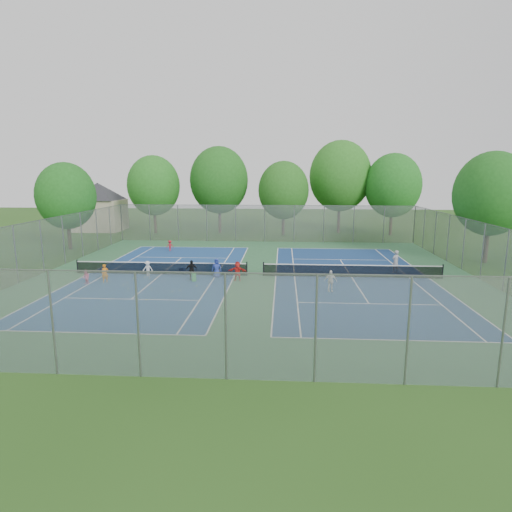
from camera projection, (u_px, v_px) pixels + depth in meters
The scene contains 41 objects.
ground at pixel (255, 276), 31.33m from camera, with size 120.00×120.00×0.00m, color #275019.
court_pad at pixel (255, 276), 31.33m from camera, with size 32.00×32.00×0.01m, color #2E633C.
court_left at pixel (161, 274), 31.76m from camera, with size 10.97×23.77×0.01m, color navy.
court_right at pixel (352, 277), 30.89m from camera, with size 10.97×23.77×0.01m, color navy.
net_left at pixel (161, 269), 31.68m from camera, with size 12.87×0.10×0.91m, color black.
net_right at pixel (352, 271), 30.80m from camera, with size 12.87×0.10×0.91m, color black.
fence_north at pixel (265, 224), 46.62m from camera, with size 32.00×0.10×4.00m, color gray.
fence_south at pixel (226, 327), 15.27m from camera, with size 32.00×0.10×4.00m, color gray.
fence_west at pixel (42, 247), 31.95m from camera, with size 32.00×0.10×4.00m, color gray.
fence_east at pixel (483, 252), 29.95m from camera, with size 32.00×0.10×4.00m, color gray.
house at pixel (98, 198), 55.41m from camera, with size 11.03×11.03×7.30m.
tree_nw at pixel (154, 186), 52.63m from camera, with size 6.40×6.40×9.58m.
tree_nl at pixel (219, 180), 52.99m from camera, with size 7.20×7.20×10.69m.
tree_nc at pixel (283, 190), 50.75m from camera, with size 6.00×6.00×8.85m.
tree_nr at pixel (340, 176), 52.93m from camera, with size 7.60×7.60×11.42m.
tree_ne at pixel (393, 185), 50.80m from camera, with size 6.60×6.60×9.77m.
tree_side_w at pixel (66, 196), 41.31m from camera, with size 5.60×5.60×8.47m.
tree_side_e at pixel (492, 194), 34.92m from camera, with size 6.00×6.00×9.20m.
ball_crate at pixel (182, 269), 32.74m from camera, with size 0.36×0.36×0.31m, color #174DAE.
ball_hopper at pixel (194, 277), 29.75m from camera, with size 0.28×0.28×0.56m, color green.
student_a at pixel (105, 273), 29.36m from camera, with size 0.46×0.31×1.27m, color orange.
student_b at pixel (86, 277), 28.83m from camera, with size 0.49×0.38×1.01m, color #F65F94.
student_c at pixel (148, 269), 31.12m from camera, with size 0.74×0.42×1.14m, color silver.
student_d at pixel (192, 270), 30.06m from camera, with size 0.83×0.35×1.42m, color black.
student_e at pixel (217, 268), 30.78m from camera, with size 0.68×0.44×1.39m, color navy.
student_f at pixel (238, 271), 29.87m from camera, with size 1.27×0.40×1.37m, color red.
child_far_baseline at pixel (170, 246), 41.24m from camera, with size 0.68×0.39×1.05m, color #AB1825.
instructor at pixel (396, 262), 32.16m from camera, with size 0.63×0.41×1.73m, color #9A9A9D.
teen_court_b at pixel (330, 281), 27.09m from camera, with size 0.82×0.34×1.39m, color silver.
tennis_ball_0 at pixel (133, 279), 30.38m from camera, with size 0.07×0.07×0.07m, color #C7F037.
tennis_ball_1 at pixel (128, 289), 27.74m from camera, with size 0.07×0.07×0.07m, color #DFF037.
tennis_ball_2 at pixel (150, 278), 30.50m from camera, with size 0.07×0.07×0.07m, color gold.
tennis_ball_3 at pixel (172, 292), 27.04m from camera, with size 0.07×0.07×0.07m, color gold.
tennis_ball_4 at pixel (123, 285), 28.58m from camera, with size 0.07×0.07×0.07m, color yellow.
tennis_ball_5 at pixel (108, 300), 25.21m from camera, with size 0.07×0.07×0.07m, color #AEC82E.
tennis_ball_6 at pixel (147, 300), 25.25m from camera, with size 0.07×0.07×0.07m, color yellow.
tennis_ball_7 at pixel (127, 283), 29.21m from camera, with size 0.07×0.07×0.07m, color #D0DA32.
tennis_ball_8 at pixel (197, 286), 28.39m from camera, with size 0.07×0.07×0.07m, color #B3CC2F.
tennis_ball_9 at pixel (145, 278), 30.62m from camera, with size 0.07×0.07×0.07m, color #D3EE37.
tennis_ball_10 at pixel (180, 290), 27.34m from camera, with size 0.07×0.07×0.07m, color #D3E234.
tennis_ball_11 at pixel (152, 289), 27.77m from camera, with size 0.07×0.07×0.07m, color #AFCA2F.
Camera 1 is at (2.01, -30.41, 7.42)m, focal length 30.00 mm.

